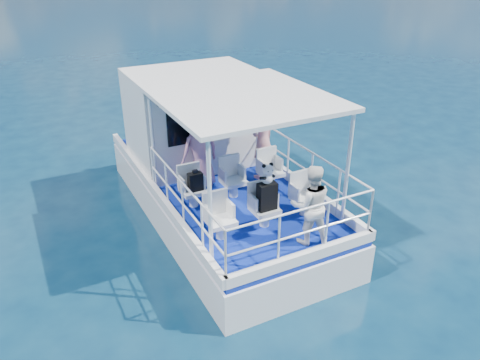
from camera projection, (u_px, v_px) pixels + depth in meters
name	position (u px, v px, depth m)	size (l,w,h in m)	color
ground	(238.00, 236.00, 10.10)	(2000.00, 2000.00, 0.00)	#08243C
hull	(219.00, 215.00, 10.89)	(3.00, 7.00, 1.60)	white
deck	(218.00, 183.00, 10.51)	(2.90, 6.90, 0.10)	navy
cabin	(194.00, 117.00, 11.03)	(2.85, 2.00, 2.20)	white
canopy	(243.00, 97.00, 8.53)	(3.00, 3.20, 0.08)	white
canopy_posts	(244.00, 156.00, 9.00)	(2.77, 2.97, 2.20)	white
railings	(251.00, 190.00, 9.01)	(2.84, 3.59, 1.00)	white
seat_port_fwd	(193.00, 197.00, 9.40)	(0.48, 0.46, 0.38)	white
seat_center_fwd	(234.00, 188.00, 9.77)	(0.48, 0.46, 0.38)	white
seat_stbd_fwd	(271.00, 179.00, 10.13)	(0.48, 0.46, 0.38)	white
seat_port_aft	(221.00, 228.00, 8.36)	(0.48, 0.46, 0.38)	white
seat_center_aft	(264.00, 216.00, 8.73)	(0.48, 0.46, 0.38)	white
seat_stbd_aft	(305.00, 206.00, 9.10)	(0.48, 0.46, 0.38)	white
passenger_port_fwd	(200.00, 151.00, 9.90)	(0.62, 0.44, 1.67)	pink
passenger_stbd_fwd	(263.00, 141.00, 10.30)	(0.63, 0.41, 1.73)	pink
passenger_stbd_aft	(311.00, 205.00, 8.02)	(0.72, 0.56, 1.47)	white
backpack_port	(195.00, 182.00, 9.18)	(0.28, 0.16, 0.37)	black
backpack_center	(267.00, 196.00, 8.49)	(0.35, 0.20, 0.53)	black
compact_camera	(195.00, 172.00, 9.09)	(0.11, 0.06, 0.06)	black
panda	(267.00, 173.00, 8.29)	(0.25, 0.21, 0.38)	silver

